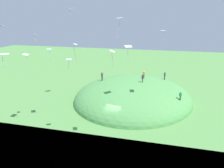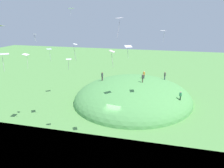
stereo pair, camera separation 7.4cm
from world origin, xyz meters
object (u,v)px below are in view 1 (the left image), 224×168
object	(u,v)px
person_on_hilltop	(143,77)
kite_3	(3,55)
kite_1	(26,55)
kite_11	(35,35)
person_watching_kites	(144,74)
kite_6	(71,8)
person_walking_path	(102,75)
kite_8	(128,47)
kite_2	(75,46)
kite_9	(119,19)
kite_5	(49,50)
kite_10	(69,60)
person_near_shore	(165,75)
kite_0	(112,52)
kite_7	(163,31)
person_with_child	(181,95)

from	to	relation	value
person_on_hilltop	kite_3	world-z (taller)	kite_3
kite_1	kite_3	xyz separation A→B (m)	(-7.21, -2.34, 1.33)
kite_11	person_on_hilltop	bearing A→B (deg)	-47.76
person_watching_kites	kite_6	bearing A→B (deg)	163.33
person_on_hilltop	person_walking_path	bearing A→B (deg)	130.91
kite_8	kite_2	bearing A→B (deg)	161.01
person_walking_path	kite_9	size ratio (longest dim) A/B	0.79
person_on_hilltop	kite_5	size ratio (longest dim) A/B	0.93
kite_1	kite_9	xyz separation A→B (m)	(-2.57, -14.38, 5.09)
kite_9	kite_10	bearing A→B (deg)	81.09
person_walking_path	kite_8	xyz separation A→B (m)	(-8.38, -6.96, 7.26)
kite_2	kite_9	distance (m)	5.78
person_near_shore	kite_0	bearing A→B (deg)	134.03
kite_1	kite_7	distance (m)	20.69
person_on_hilltop	kite_5	distance (m)	18.62
kite_6	kite_11	xyz separation A→B (m)	(-11.11, 0.83, -3.90)
person_watching_kites	kite_10	size ratio (longest dim) A/B	1.12
kite_6	kite_9	distance (m)	19.27
person_near_shore	kite_10	xyz separation A→B (m)	(-21.75, 12.10, 6.71)
kite_8	kite_11	bearing A→B (deg)	115.62
person_near_shore	kite_10	world-z (taller)	kite_10
kite_6	person_with_child	bearing A→B (deg)	-94.28
kite_2	kite_9	world-z (taller)	kite_9
person_on_hilltop	person_watching_kites	size ratio (longest dim) A/B	1.08
person_watching_kites	kite_1	world-z (taller)	kite_1
person_with_child	kite_5	size ratio (longest dim) A/B	0.85
kite_0	kite_1	bearing A→B (deg)	71.87
person_near_shore	kite_8	bearing A→B (deg)	122.74
kite_0	kite_7	distance (m)	13.23
kite_10	person_on_hilltop	bearing A→B (deg)	-27.46
kite_7	person_walking_path	bearing A→B (deg)	57.28
person_near_shore	kite_8	distance (m)	16.30
person_near_shore	kite_11	size ratio (longest dim) A/B	1.35
kite_2	kite_6	xyz separation A→B (m)	(16.61, 7.80, 4.56)
kite_10	kite_11	world-z (taller)	kite_11
kite_6	kite_11	size ratio (longest dim) A/B	1.01
kite_7	kite_9	xyz separation A→B (m)	(-10.16, 4.59, 1.85)
person_near_shore	kite_7	size ratio (longest dim) A/B	0.98
kite_2	kite_10	size ratio (longest dim) A/B	1.42
person_walking_path	person_watching_kites	size ratio (longest dim) A/B	1.13
kite_2	kite_7	size ratio (longest dim) A/B	1.12
kite_8	person_with_child	bearing A→B (deg)	-68.18
kite_6	kite_3	bearing A→B (deg)	-178.95
person_on_hilltop	kite_10	world-z (taller)	kite_10
kite_1	kite_10	xyz separation A→B (m)	(-1.48, -7.43, -0.08)
kite_1	kite_3	size ratio (longest dim) A/B	1.11
person_watching_kites	person_with_child	distance (m)	9.87
person_walking_path	kite_1	distance (m)	18.06
kite_5	kite_9	distance (m)	13.59
kite_6	kite_8	distance (m)	14.15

